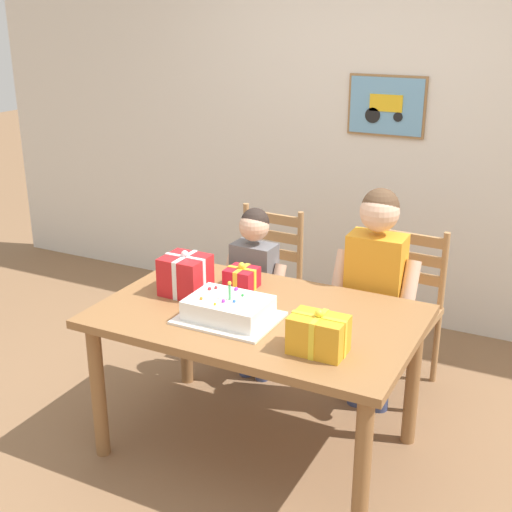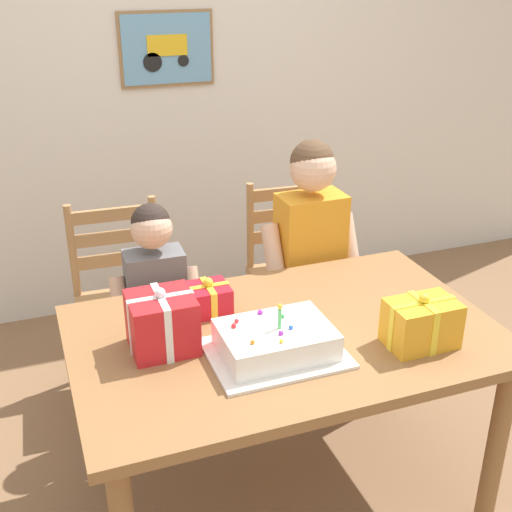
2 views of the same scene
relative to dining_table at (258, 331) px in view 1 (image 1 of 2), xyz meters
name	(u,v)px [view 1 (image 1 of 2)]	position (x,y,z in m)	size (l,w,h in m)	color
ground_plane	(258,447)	(0.00, 0.00, -0.65)	(20.00, 20.00, 0.00)	#846042
back_wall	(381,132)	(0.00, 1.82, 0.65)	(6.40, 0.11, 2.60)	silver
dining_table	(258,331)	(0.00, 0.00, 0.00)	(1.48, 0.94, 0.74)	olive
birthday_cake	(229,310)	(-0.09, -0.12, 0.14)	(0.44, 0.34, 0.19)	white
gift_box_red_large	(242,278)	(-0.21, 0.23, 0.15)	(0.15, 0.15, 0.14)	red
gift_box_beside_cake	(319,334)	(0.39, -0.23, 0.17)	(0.24, 0.16, 0.19)	gold
gift_box_corner_small	(186,275)	(-0.42, 0.05, 0.19)	(0.22, 0.20, 0.23)	red
chair_left	(261,284)	(-0.43, 0.91, -0.18)	(0.44, 0.44, 0.92)	#A87A4C
chair_right	(399,311)	(0.44, 0.91, -0.18)	(0.44, 0.44, 0.92)	#A87A4C
child_older	(375,280)	(0.37, 0.61, 0.11)	(0.45, 0.25, 1.24)	#38426B
child_younger	(254,278)	(-0.33, 0.61, -0.01)	(0.38, 0.22, 1.04)	#38426B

